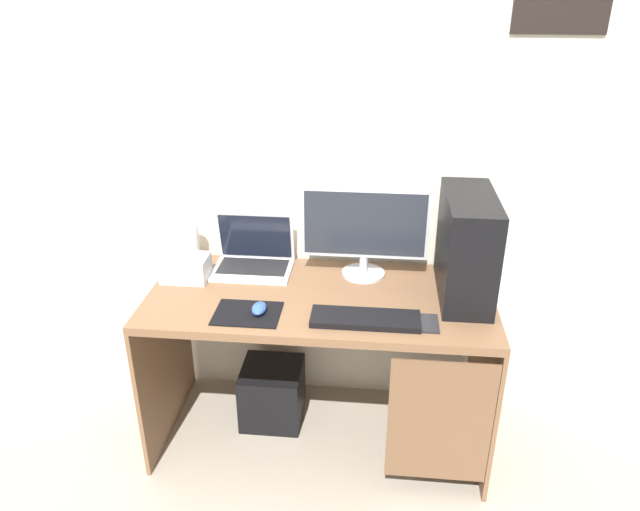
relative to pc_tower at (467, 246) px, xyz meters
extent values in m
plane|color=#9E9384|center=(-0.59, -0.07, -0.96)|extent=(8.00, 8.00, 0.00)
cube|color=beige|center=(-0.59, 0.30, 0.34)|extent=(4.00, 0.04, 2.60)
cube|color=brown|center=(-0.59, -0.07, -0.23)|extent=(1.43, 0.66, 0.03)
cube|color=brown|center=(-1.29, -0.07, -0.60)|extent=(0.02, 0.66, 0.71)
cube|color=brown|center=(0.12, -0.07, -0.60)|extent=(0.02, 0.66, 0.71)
cube|color=brown|center=(-0.09, -0.40, -0.57)|extent=(0.40, 0.01, 0.57)
cube|color=black|center=(0.00, 0.00, 0.00)|extent=(0.20, 0.47, 0.43)
cylinder|color=#B7BCC6|center=(-0.41, 0.13, -0.21)|extent=(0.19, 0.19, 0.01)
cylinder|color=#B7BCC6|center=(-0.41, 0.13, -0.16)|extent=(0.04, 0.04, 0.08)
cube|color=#B7BCC6|center=(-0.41, 0.12, 0.03)|extent=(0.55, 0.02, 0.31)
cube|color=#232833|center=(-0.41, 0.11, 0.03)|extent=(0.52, 0.00, 0.28)
cube|color=white|center=(-0.91, 0.11, -0.21)|extent=(0.35, 0.25, 0.01)
cube|color=black|center=(-0.91, 0.13, -0.20)|extent=(0.31, 0.17, 0.00)
cube|color=white|center=(-0.91, 0.21, -0.08)|extent=(0.35, 0.05, 0.24)
cube|color=black|center=(-0.91, 0.20, -0.08)|extent=(0.32, 0.04, 0.21)
cylinder|color=white|center=(-1.20, 0.17, -0.12)|extent=(0.08, 0.08, 0.18)
cube|color=silver|center=(-1.18, 0.01, -0.16)|extent=(0.20, 0.14, 0.11)
cube|color=black|center=(-0.39, -0.27, -0.20)|extent=(0.42, 0.14, 0.02)
cube|color=black|center=(-0.85, -0.26, -0.21)|extent=(0.26, 0.20, 0.00)
ellipsoid|color=#2D51B2|center=(-0.81, -0.25, -0.19)|extent=(0.06, 0.10, 0.03)
cube|color=#232326|center=(-0.15, -0.26, -0.21)|extent=(0.07, 0.13, 0.01)
cube|color=black|center=(-0.83, 0.03, -0.82)|extent=(0.28, 0.28, 0.28)
camera|label=1|loc=(-0.37, -2.23, 1.00)|focal=33.48mm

